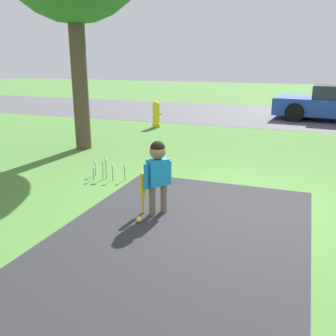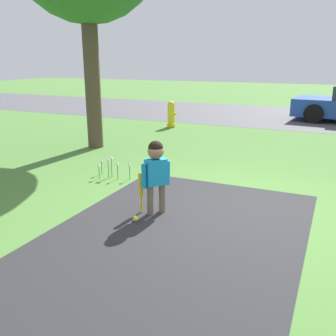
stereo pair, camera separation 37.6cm
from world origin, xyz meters
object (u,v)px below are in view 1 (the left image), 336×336
(child, at_px, (158,167))
(sports_ball, at_px, (139,220))
(baseball_bat, at_px, (143,187))
(fire_hydrant, at_px, (156,115))

(child, xyz_separation_m, sports_ball, (-0.13, -0.36, -0.64))
(baseball_bat, distance_m, fire_hydrant, 6.91)
(baseball_bat, distance_m, sports_ball, 0.46)
(child, bearing_deg, fire_hydrant, 61.24)
(child, height_order, sports_ball, child)
(child, height_order, fire_hydrant, child)
(baseball_bat, height_order, sports_ball, baseball_bat)
(child, bearing_deg, sports_ball, -160.21)
(baseball_bat, xyz_separation_m, fire_hydrant, (-2.42, 6.47, 0.01))
(sports_ball, bearing_deg, baseball_bat, 104.05)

